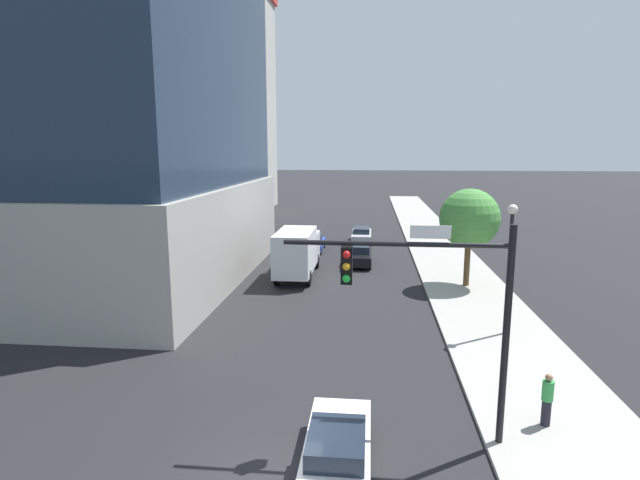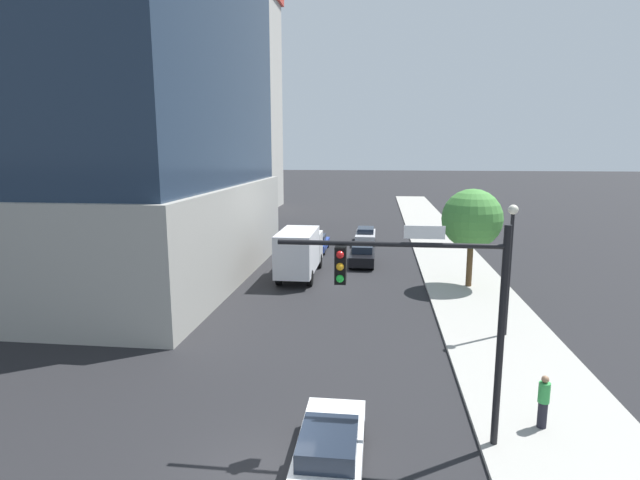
% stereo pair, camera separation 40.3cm
% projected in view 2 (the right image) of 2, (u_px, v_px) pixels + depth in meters
% --- Properties ---
extents(ground_plane, '(400.00, 400.00, 0.00)m').
position_uv_depth(ground_plane, '(263.00, 478.00, 13.04)').
color(ground_plane, black).
extents(sidewalk, '(5.12, 120.00, 0.15)m').
position_uv_depth(sidewalk, '(466.00, 284.00, 31.59)').
color(sidewalk, '#9E9B93').
rests_on(sidewalk, ground).
extents(construction_building, '(12.87, 15.83, 40.15)m').
position_uv_depth(construction_building, '(229.00, 83.00, 69.07)').
color(construction_building, '#B2AFA8').
rests_on(construction_building, ground).
extents(traffic_light_pole, '(6.32, 0.48, 6.34)m').
position_uv_depth(traffic_light_pole, '(428.00, 294.00, 13.76)').
color(traffic_light_pole, black).
rests_on(traffic_light_pole, sidewalk).
extents(street_lamp, '(0.44, 0.44, 5.95)m').
position_uv_depth(street_lamp, '(510.00, 251.00, 22.05)').
color(street_lamp, black).
rests_on(street_lamp, sidewalk).
extents(street_tree, '(3.64, 3.64, 6.01)m').
position_uv_depth(street_tree, '(472.00, 219.00, 30.15)').
color(street_tree, brown).
rests_on(street_tree, sidewalk).
extents(car_silver, '(1.75, 4.79, 1.44)m').
position_uv_depth(car_silver, '(366.00, 235.00, 45.68)').
color(car_silver, '#B7B7BC').
rests_on(car_silver, ground).
extents(car_black, '(1.79, 4.43, 1.48)m').
position_uv_depth(car_black, '(362.00, 255.00, 37.11)').
color(car_black, black).
rests_on(car_black, ground).
extents(car_blue, '(1.83, 4.58, 1.42)m').
position_uv_depth(car_blue, '(316.00, 243.00, 42.12)').
color(car_blue, '#233D9E').
rests_on(car_blue, ground).
extents(car_white, '(1.74, 4.52, 1.40)m').
position_uv_depth(car_white, '(330.00, 450.00, 13.07)').
color(car_white, silver).
rests_on(car_white, ground).
extents(box_truck, '(2.30, 7.19, 3.29)m').
position_uv_depth(box_truck, '(300.00, 251.00, 33.27)').
color(box_truck, silver).
rests_on(box_truck, ground).
extents(pedestrian_green_shirt, '(0.34, 0.34, 1.66)m').
position_uv_depth(pedestrian_green_shirt, '(543.00, 401.00, 15.01)').
color(pedestrian_green_shirt, black).
rests_on(pedestrian_green_shirt, sidewalk).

